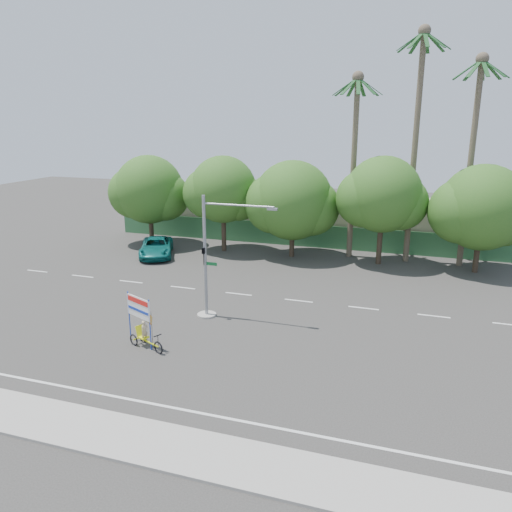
% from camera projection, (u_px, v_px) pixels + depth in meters
% --- Properties ---
extents(ground, '(120.00, 120.00, 0.00)m').
position_uv_depth(ground, '(221.00, 351.00, 24.43)').
color(ground, '#33302D').
rests_on(ground, ground).
extents(sidewalk_near, '(50.00, 2.40, 0.12)m').
position_uv_depth(sidewalk_near, '(141.00, 441.00, 17.55)').
color(sidewalk_near, gray).
rests_on(sidewalk_near, ground).
extents(fence, '(38.00, 0.08, 2.00)m').
position_uv_depth(fence, '(313.00, 236.00, 43.85)').
color(fence, '#336B3D').
rests_on(fence, ground).
extents(building_left, '(12.00, 8.00, 4.00)m').
position_uv_depth(building_left, '(226.00, 210.00, 50.71)').
color(building_left, '#C2B39A').
rests_on(building_left, ground).
extents(building_right, '(14.00, 8.00, 3.60)m').
position_uv_depth(building_right, '(410.00, 223.00, 45.34)').
color(building_right, '#C2B39A').
rests_on(building_right, ground).
extents(tree_far_left, '(7.14, 6.00, 7.96)m').
position_uv_depth(tree_far_left, '(149.00, 192.00, 43.87)').
color(tree_far_left, '#473828').
rests_on(tree_far_left, ground).
extents(tree_left, '(6.66, 5.60, 8.07)m').
position_uv_depth(tree_left, '(223.00, 192.00, 41.68)').
color(tree_left, '#473828').
rests_on(tree_left, ground).
extents(tree_center, '(7.62, 6.40, 7.85)m').
position_uv_depth(tree_center, '(292.00, 203.00, 40.03)').
color(tree_center, '#473828').
rests_on(tree_center, ground).
extents(tree_right, '(6.90, 5.80, 8.36)m').
position_uv_depth(tree_right, '(382.00, 197.00, 37.72)').
color(tree_right, '#473828').
rests_on(tree_right, ground).
extents(tree_far_right, '(7.38, 6.20, 7.94)m').
position_uv_depth(tree_far_right, '(481.00, 210.00, 35.77)').
color(tree_far_right, '#473828').
rests_on(tree_far_right, ground).
extents(palm_tall, '(3.73, 3.79, 17.45)m').
position_uv_depth(palm_tall, '(417.00, 126.00, 37.08)').
color(palm_tall, '#70604C').
rests_on(palm_tall, ground).
extents(palm_mid, '(3.73, 3.79, 15.45)m').
position_uv_depth(palm_mid, '(473.00, 141.00, 36.16)').
color(palm_mid, '#70604C').
rests_on(palm_mid, ground).
extents(palm_short, '(3.73, 3.79, 14.45)m').
position_uv_depth(palm_short, '(354.00, 147.00, 38.86)').
color(palm_short, '#70604C').
rests_on(palm_short, ground).
extents(traffic_signal, '(4.72, 1.10, 7.00)m').
position_uv_depth(traffic_signal, '(210.00, 268.00, 27.96)').
color(traffic_signal, gray).
rests_on(traffic_signal, ground).
extents(trike_billboard, '(2.50, 1.30, 2.67)m').
position_uv_depth(trike_billboard, '(143.00, 326.00, 24.70)').
color(trike_billboard, black).
rests_on(trike_billboard, ground).
extents(pickup_truck, '(4.54, 5.97, 1.51)m').
position_uv_depth(pickup_truck, '(156.00, 247.00, 41.07)').
color(pickup_truck, '#0E645F').
rests_on(pickup_truck, ground).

